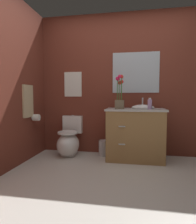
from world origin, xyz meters
TOP-DOWN VIEW (x-y plane):
  - ground_plane at (0.00, 0.00)m, footprint 9.86×9.86m
  - wall_back at (0.20, 1.47)m, footprint 4.60×0.05m
  - wall_left at (-1.50, 0.43)m, footprint 0.05×4.06m
  - toilet at (-0.90, 1.18)m, footprint 0.38×0.59m
  - vanity_cabinet at (0.24, 1.15)m, footprint 0.94×0.56m
  - flower_vase at (-0.01, 1.05)m, footprint 0.14×0.14m
  - soap_bottle at (0.45, 1.04)m, footprint 0.07×0.07m
  - trash_bin at (-0.29, 1.27)m, footprint 0.18×0.18m
  - wall_poster at (-0.90, 1.44)m, footprint 0.33×0.01m
  - wall_mirror at (0.24, 1.44)m, footprint 0.80×0.01m
  - hanging_towel at (-1.46, 0.83)m, footprint 0.03×0.28m
  - toilet_paper_roll at (-1.41, 0.98)m, footprint 0.11×0.11m

SIDE VIEW (x-z plane):
  - ground_plane at x=0.00m, z-range 0.00..0.00m
  - trash_bin at x=-0.29m, z-range 0.00..0.27m
  - toilet at x=-0.90m, z-range -0.10..0.59m
  - vanity_cabinet at x=0.24m, z-range -0.08..0.94m
  - toilet_paper_roll at x=-1.41m, z-range 0.62..0.74m
  - soap_bottle at x=0.45m, z-range 0.83..1.00m
  - hanging_towel at x=-1.46m, z-range 0.70..1.22m
  - flower_vase at x=-0.01m, z-range 0.76..1.30m
  - wall_back at x=0.20m, z-range 0.00..2.50m
  - wall_left at x=-1.50m, z-range 0.00..2.50m
  - wall_poster at x=-0.90m, z-range 1.03..1.49m
  - wall_mirror at x=0.24m, z-range 1.10..1.80m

